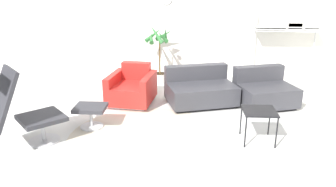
# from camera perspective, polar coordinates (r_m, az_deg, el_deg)

# --- Properties ---
(ground_plane) EXTENTS (12.00, 12.00, 0.00)m
(ground_plane) POSITION_cam_1_polar(r_m,az_deg,el_deg) (5.10, -0.86, -6.43)
(ground_plane) COLOR silver
(wall_back) EXTENTS (12.00, 0.09, 2.80)m
(wall_back) POSITION_cam_1_polar(r_m,az_deg,el_deg) (7.54, 0.71, 12.98)
(wall_back) COLOR silver
(wall_back) RESTS_ON ground_plane
(round_rug) EXTENTS (2.32, 2.32, 0.01)m
(round_rug) POSITION_cam_1_polar(r_m,az_deg,el_deg) (4.91, -3.80, -7.50)
(round_rug) COLOR #BCB29E
(round_rug) RESTS_ON ground_plane
(lounge_chair) EXTENTS (1.11, 1.08, 1.23)m
(lounge_chair) POSITION_cam_1_polar(r_m,az_deg,el_deg) (4.77, -25.51, -1.07)
(lounge_chair) COLOR #BCBCC1
(lounge_chair) RESTS_ON ground_plane
(ottoman) EXTENTS (0.48, 0.41, 0.36)m
(ottoman) POSITION_cam_1_polar(r_m,az_deg,el_deg) (5.25, -13.32, -3.06)
(ottoman) COLOR #BCBCC1
(ottoman) RESTS_ON ground_plane
(armchair_red) EXTENTS (0.90, 0.98, 0.71)m
(armchair_red) POSITION_cam_1_polar(r_m,az_deg,el_deg) (6.19, -6.27, 0.75)
(armchair_red) COLOR silver
(armchair_red) RESTS_ON ground_plane
(couch_low) EXTENTS (1.40, 1.15, 0.68)m
(couch_low) POSITION_cam_1_polar(r_m,az_deg,el_deg) (6.16, 5.59, 0.53)
(couch_low) COLOR black
(couch_low) RESTS_ON ground_plane
(couch_second) EXTENTS (1.17, 1.08, 0.68)m
(couch_second) POSITION_cam_1_polar(r_m,az_deg,el_deg) (6.32, 16.42, 0.31)
(couch_second) COLOR black
(couch_second) RESTS_ON ground_plane
(side_table) EXTENTS (0.46, 0.46, 0.47)m
(side_table) POSITION_cam_1_polar(r_m,az_deg,el_deg) (4.79, 15.60, -3.36)
(side_table) COLOR black
(side_table) RESTS_ON ground_plane
(potted_plant) EXTENTS (0.67, 0.61, 1.37)m
(potted_plant) POSITION_cam_1_polar(r_m,az_deg,el_deg) (7.26, -1.54, 6.40)
(potted_plant) COLOR silver
(potted_plant) RESTS_ON ground_plane
(shelf_unit) EXTENTS (1.37, 0.28, 1.61)m
(shelf_unit) POSITION_cam_1_polar(r_m,az_deg,el_deg) (7.60, 20.20, 10.77)
(shelf_unit) COLOR #BCBCC1
(shelf_unit) RESTS_ON ground_plane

